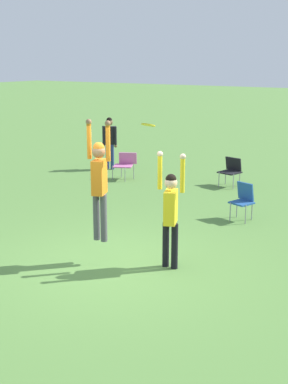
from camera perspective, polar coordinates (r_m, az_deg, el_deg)
The scene contains 8 objects.
ground_plane at distance 9.78m, azimuth -3.39°, elevation -7.85°, with size 120.00×120.00×0.00m, color #56843D.
person_jumping at distance 9.49m, azimuth -4.80°, elevation 1.55°, with size 0.52×0.42×2.19m.
person_defending at distance 9.34m, azimuth 2.86°, elevation -1.71°, with size 0.55×0.45×2.09m.
frisbee at distance 9.19m, azimuth 0.45°, elevation 7.16°, with size 0.24×0.24×0.08m.
camping_chair_0 at distance 15.80m, azimuth 9.28°, elevation 2.40°, with size 0.64×0.68×0.83m.
camping_chair_1 at distance 16.56m, azimuth -2.05°, elevation 3.08°, with size 0.74×0.80×0.81m.
camping_chair_3 at distance 12.52m, azimuth 10.54°, elevation -0.65°, with size 0.56×0.60×0.87m.
person_spectator_far at distance 17.98m, azimuth -3.70°, elevation 5.77°, with size 0.60×0.44×1.74m.
Camera 1 is at (5.43, -7.27, 3.65)m, focal length 50.00 mm.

